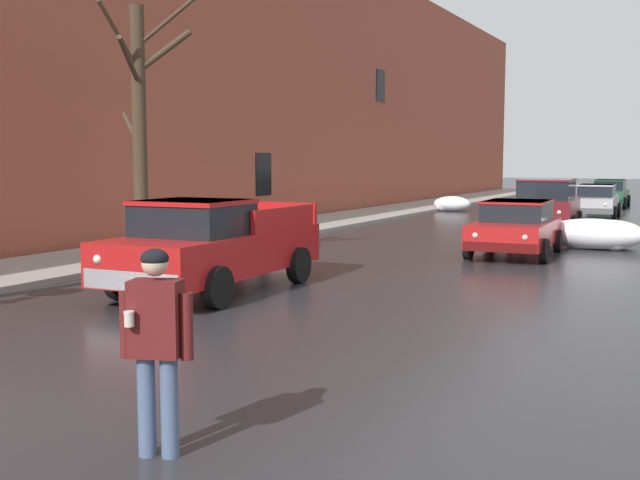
{
  "coord_description": "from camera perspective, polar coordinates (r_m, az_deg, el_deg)",
  "views": [
    {
      "loc": [
        6.95,
        -4.34,
        2.49
      ],
      "look_at": [
        0.81,
        7.72,
        1.06
      ],
      "focal_mm": 43.21,
      "sensor_mm": 36.0,
      "label": 1
    }
  ],
  "objects": [
    {
      "name": "left_sidewalk_slab",
      "position": [
        26.1,
        -3.73,
        0.68
      ],
      "size": [
        3.32,
        80.0,
        0.13
      ],
      "primitive_type": "cube",
      "color": "gray",
      "rests_on": "ground"
    },
    {
      "name": "brick_townhouse_facade",
      "position": [
        27.36,
        -7.81,
        12.97
      ],
      "size": [
        0.63,
        80.0,
        11.66
      ],
      "color": "#9E4C38",
      "rests_on": "ground"
    },
    {
      "name": "snow_bank_near_corner_left",
      "position": [
        22.2,
        -3.52,
        0.56
      ],
      "size": [
        2.36,
        1.21,
        0.78
      ],
      "color": "white",
      "rests_on": "ground"
    },
    {
      "name": "snow_bank_along_left_kerb",
      "position": [
        23.19,
        20.76,
        0.39
      ],
      "size": [
        1.82,
        1.34,
        0.79
      ],
      "color": "white",
      "rests_on": "ground"
    },
    {
      "name": "snow_bank_mid_block_left",
      "position": [
        17.68,
        -11.9,
        -1.06
      ],
      "size": [
        1.95,
        1.08,
        0.73
      ],
      "color": "white",
      "rests_on": "ground"
    },
    {
      "name": "snow_bank_near_corner_right",
      "position": [
        22.62,
        19.87,
        0.38
      ],
      "size": [
        2.82,
        1.24,
        0.85
      ],
      "color": "white",
      "rests_on": "ground"
    },
    {
      "name": "snow_bank_along_right_kerb",
      "position": [
        37.33,
        9.59,
        2.64
      ],
      "size": [
        1.79,
        1.01,
        0.73
      ],
      "color": "white",
      "rests_on": "ground"
    },
    {
      "name": "bare_tree_second_along_sidewalk",
      "position": [
        18.48,
        -13.18,
        8.17
      ],
      "size": [
        2.95,
        2.88,
        6.15
      ],
      "color": "#423323",
      "rests_on": "ground"
    },
    {
      "name": "pickup_truck_red_approaching_near_lane",
      "position": [
        14.58,
        -8.03,
        -0.38
      ],
      "size": [
        2.37,
        5.15,
        1.76
      ],
      "color": "red",
      "rests_on": "ground"
    },
    {
      "name": "sedan_red_parked_kerbside_close",
      "position": [
        20.56,
        14.29,
        0.98
      ],
      "size": [
        2.15,
        4.13,
        1.42
      ],
      "color": "red",
      "rests_on": "ground"
    },
    {
      "name": "suv_maroon_parked_kerbside_mid",
      "position": [
        27.5,
        16.43,
        2.64
      ],
      "size": [
        2.39,
        4.46,
        1.82
      ],
      "color": "maroon",
      "rests_on": "ground"
    },
    {
      "name": "sedan_silver_parked_far_down_block",
      "position": [
        34.74,
        19.77,
        2.79
      ],
      "size": [
        1.96,
        4.15,
        1.42
      ],
      "color": "#B7B7BC",
      "rests_on": "ground"
    },
    {
      "name": "sedan_green_queued_behind_truck",
      "position": [
        42.67,
        20.66,
        3.29
      ],
      "size": [
        1.93,
        4.27,
        1.42
      ],
      "color": "#1E5633",
      "rests_on": "ground"
    },
    {
      "name": "pedestrian_with_coffee",
      "position": [
        6.56,
        -12.03,
        -6.93
      ],
      "size": [
        0.63,
        0.47,
        1.76
      ],
      "color": "slate",
      "rests_on": "ground"
    }
  ]
}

